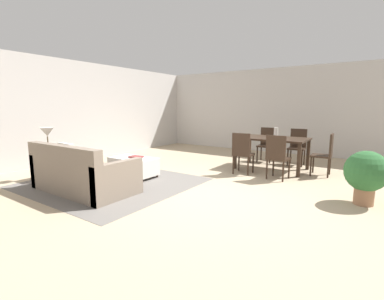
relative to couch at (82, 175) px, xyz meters
name	(u,v)px	position (x,y,z in m)	size (l,w,h in m)	color
ground_plane	(206,193)	(1.86, 1.15, -0.29)	(10.80, 10.80, 0.00)	tan
wall_back	(290,111)	(1.86, 6.15, 1.06)	(9.00, 0.12, 2.70)	beige
wall_left	(76,112)	(-2.64, 1.65, 1.06)	(0.12, 11.00, 2.70)	beige
area_rug	(112,183)	(0.00, 0.64, -0.28)	(3.00, 2.80, 0.01)	slate
couch	(82,175)	(0.00, 0.00, 0.00)	(1.91, 0.96, 0.86)	gray
ottoman_table	(134,166)	(0.00, 1.22, -0.05)	(1.01, 0.56, 0.42)	silver
side_table	(49,159)	(-1.25, 0.09, 0.15)	(0.40, 0.40, 0.55)	brown
table_lamp	(47,133)	(-1.25, 0.09, 0.67)	(0.26, 0.26, 0.53)	brown
dining_table	(272,141)	(2.17, 3.61, 0.38)	(1.60, 1.00, 0.76)	#332319
dining_chair_near_left	(242,151)	(1.81, 2.75, 0.23)	(0.42, 0.42, 0.92)	#332319
dining_chair_near_right	(277,155)	(2.59, 2.71, 0.23)	(0.43, 0.43, 0.92)	#332319
dining_chair_far_left	(267,142)	(1.75, 4.47, 0.23)	(0.42, 0.42, 0.92)	#332319
dining_chair_far_right	(297,145)	(2.55, 4.49, 0.23)	(0.42, 0.42, 0.92)	#332319
dining_chair_head_east	(326,152)	(3.35, 3.62, 0.23)	(0.42, 0.42, 0.92)	#332319
vase_centerpiece	(276,133)	(2.26, 3.60, 0.59)	(0.10, 0.10, 0.24)	silver
book_on_ottoman	(136,157)	(0.04, 1.26, 0.14)	(0.26, 0.20, 0.03)	maroon
potted_plant	(366,173)	(4.15, 2.03, 0.20)	(0.62, 0.62, 0.83)	#996B4C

